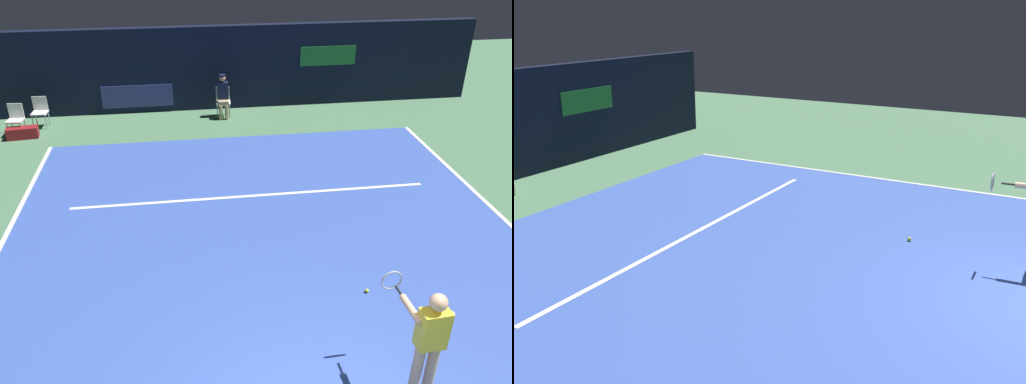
{
  "view_description": "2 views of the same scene",
  "coord_description": "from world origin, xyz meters",
  "views": [
    {
      "loc": [
        -1.36,
        -3.8,
        5.7
      ],
      "look_at": [
        -0.11,
        4.85,
        0.85
      ],
      "focal_mm": 35.92,
      "sensor_mm": 36.0,
      "label": 1
    },
    {
      "loc": [
        -8.4,
        -0.07,
        3.97
      ],
      "look_at": [
        0.09,
        4.68,
        0.98
      ],
      "focal_mm": 42.09,
      "sensor_mm": 36.0,
      "label": 2
    }
  ],
  "objects": [
    {
      "name": "line_sideline_left",
      "position": [
        5.08,
        4.31,
        0.01
      ],
      "size": [
        0.1,
        10.62,
        0.01
      ],
      "primitive_type": "cube",
      "color": "white",
      "rests_on": "court_surface"
    },
    {
      "name": "ground_plane",
      "position": [
        0.0,
        4.31,
        0.0
      ],
      "size": [
        31.72,
        31.72,
        0.0
      ],
      "primitive_type": "plane",
      "color": "#4C7A56"
    },
    {
      "name": "court_surface",
      "position": [
        0.0,
        4.31,
        0.01
      ],
      "size": [
        10.25,
        10.62,
        0.01
      ],
      "primitive_type": "cube",
      "color": "#3856B2",
      "rests_on": "ground"
    },
    {
      "name": "tennis_ball",
      "position": [
        1.46,
        2.61,
        0.05
      ],
      "size": [
        0.07,
        0.07,
        0.07
      ],
      "primitive_type": "sphere",
      "color": "#CCE033",
      "rests_on": "court_surface"
    },
    {
      "name": "line_service",
      "position": [
        0.0,
        6.17,
        0.01
      ],
      "size": [
        8.0,
        0.1,
        0.01
      ],
      "primitive_type": "cube",
      "color": "white",
      "rests_on": "court_surface"
    }
  ]
}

